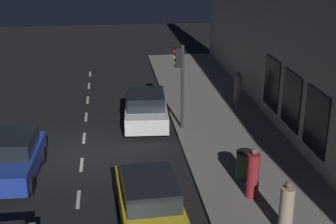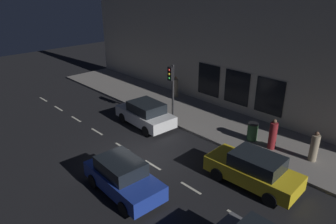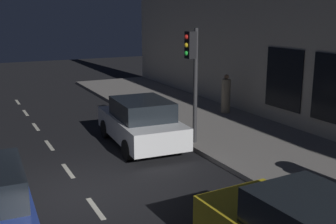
# 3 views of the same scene
# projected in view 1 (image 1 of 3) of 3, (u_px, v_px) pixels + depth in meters

# --- Properties ---
(ground_plane) EXTENTS (60.00, 60.00, 0.00)m
(ground_plane) POSITION_uv_depth(u_px,v_px,m) (83.00, 154.00, 19.30)
(ground_plane) COLOR black
(sidewalk) EXTENTS (4.50, 32.00, 0.15)m
(sidewalk) POSITION_uv_depth(u_px,v_px,m) (236.00, 144.00, 20.01)
(sidewalk) COLOR gray
(sidewalk) RESTS_ON ground
(building_facade) EXTENTS (0.65, 32.00, 8.26)m
(building_facade) POSITION_uv_depth(u_px,v_px,m) (304.00, 46.00, 18.92)
(building_facade) COLOR beige
(building_facade) RESTS_ON ground
(lane_centre_line) EXTENTS (0.12, 27.20, 0.01)m
(lane_centre_line) POSITION_uv_depth(u_px,v_px,m) (82.00, 165.00, 18.36)
(lane_centre_line) COLOR beige
(lane_centre_line) RESTS_ON ground
(traffic_light) EXTENTS (0.48, 0.32, 3.72)m
(traffic_light) POSITION_uv_depth(u_px,v_px,m) (180.00, 71.00, 20.64)
(traffic_light) COLOR #2D2D30
(traffic_light) RESTS_ON sidewalk
(parked_car_0) EXTENTS (1.95, 4.01, 1.58)m
(parked_car_0) POSITION_uv_depth(u_px,v_px,m) (13.00, 157.00, 17.13)
(parked_car_0) COLOR #1E389E
(parked_car_0) RESTS_ON ground
(parked_car_1) EXTENTS (2.14, 4.21, 1.58)m
(parked_car_1) POSITION_uv_depth(u_px,v_px,m) (146.00, 109.00, 22.00)
(parked_car_1) COLOR silver
(parked_car_1) RESTS_ON ground
(parked_car_2) EXTENTS (1.98, 4.27, 1.58)m
(parked_car_2) POSITION_uv_depth(u_px,v_px,m) (150.00, 201.00, 14.30)
(parked_car_2) COLOR gold
(parked_car_2) RESTS_ON ground
(pedestrian_0) EXTENTS (0.54, 0.54, 1.65)m
(pedestrian_0) POSITION_uv_depth(u_px,v_px,m) (238.00, 88.00, 24.51)
(pedestrian_0) COLOR gray
(pedestrian_0) RESTS_ON sidewalk
(pedestrian_1) EXTENTS (0.52, 0.52, 1.72)m
(pedestrian_1) POSITION_uv_depth(u_px,v_px,m) (253.00, 175.00, 15.57)
(pedestrian_1) COLOR maroon
(pedestrian_1) RESTS_ON sidewalk
(pedestrian_2) EXTENTS (0.49, 0.49, 1.62)m
(pedestrian_2) POSITION_uv_depth(u_px,v_px,m) (286.00, 209.00, 13.70)
(pedestrian_2) COLOR gray
(pedestrian_2) RESTS_ON sidewalk
(trash_bin) EXTENTS (0.60, 0.60, 1.04)m
(trash_bin) POSITION_uv_depth(u_px,v_px,m) (244.00, 165.00, 16.85)
(trash_bin) COLOR #2D5633
(trash_bin) RESTS_ON sidewalk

